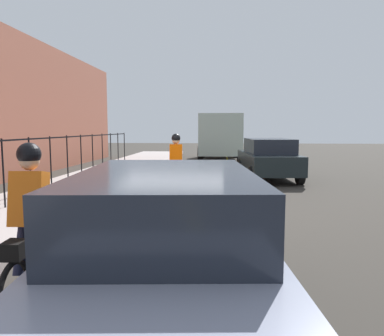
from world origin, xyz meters
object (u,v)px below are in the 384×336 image
at_px(cyclist_follow, 31,224).
at_px(traffic_cone_far, 151,171).
at_px(parked_sedan_rear, 166,254).
at_px(box_truck_background, 220,135).
at_px(traffic_cone_near, 119,189).
at_px(cyclist_lead, 176,165).
at_px(patrol_sedan, 268,158).

xyz_separation_m(cyclist_follow, traffic_cone_far, (10.69, 0.70, -0.67)).
height_order(parked_sedan_rear, box_truck_background, box_truck_background).
relative_size(cyclist_follow, box_truck_background, 0.27).
bearing_deg(box_truck_background, parked_sedan_rear, 177.65).
bearing_deg(traffic_cone_near, box_truck_background, -12.57).
relative_size(cyclist_lead, traffic_cone_near, 3.52).
height_order(cyclist_follow, traffic_cone_far, cyclist_follow).
xyz_separation_m(cyclist_follow, patrol_sedan, (10.59, -3.95, -0.09)).
bearing_deg(traffic_cone_far, cyclist_follow, -176.23).
distance_m(cyclist_lead, traffic_cone_near, 1.79).
height_order(cyclist_follow, traffic_cone_near, cyclist_follow).
bearing_deg(patrol_sedan, parked_sedan_rear, 163.59).
relative_size(cyclist_lead, patrol_sedan, 0.40).
bearing_deg(patrol_sedan, box_truck_background, 8.51).
relative_size(parked_sedan_rear, traffic_cone_far, 9.46).
distance_m(cyclist_follow, patrol_sedan, 11.30).
relative_size(patrol_sedan, traffic_cone_far, 9.44).
xyz_separation_m(cyclist_lead, patrol_sedan, (3.86, -3.15, -0.09)).
bearing_deg(cyclist_follow, traffic_cone_near, 3.03).
bearing_deg(traffic_cone_near, traffic_cone_far, -0.90).
bearing_deg(parked_sedan_rear, cyclist_lead, -178.84).
bearing_deg(cyclist_follow, cyclist_lead, -10.88).
height_order(box_truck_background, traffic_cone_far, box_truck_background).
relative_size(cyclist_lead, box_truck_background, 0.27).
bearing_deg(cyclist_follow, patrol_sedan, -24.53).
relative_size(cyclist_follow, patrol_sedan, 0.40).
xyz_separation_m(traffic_cone_near, traffic_cone_far, (4.48, -0.07, -0.02)).
relative_size(cyclist_lead, parked_sedan_rear, 0.40).
height_order(patrol_sedan, traffic_cone_near, patrol_sedan).
bearing_deg(cyclist_lead, traffic_cone_near, 104.39).
bearing_deg(cyclist_lead, parked_sedan_rear, -177.75).
bearing_deg(patrol_sedan, cyclist_follow, 154.89).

